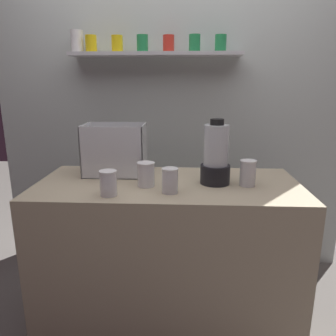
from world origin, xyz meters
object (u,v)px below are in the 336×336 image
at_px(carrot_display_bin, 115,158).
at_px(juice_cup_pomegranate_left, 146,176).
at_px(juice_cup_carrot_middle, 170,182).
at_px(juice_cup_beet_right, 248,175).
at_px(juice_cup_beet_far_left, 108,185).
at_px(blender_pitcher, 216,157).

height_order(carrot_display_bin, juice_cup_pomegranate_left, carrot_display_bin).
bearing_deg(juice_cup_carrot_middle, carrot_display_bin, 136.62).
bearing_deg(juice_cup_carrot_middle, juice_cup_beet_right, 18.55).
xyz_separation_m(juice_cup_beet_far_left, juice_cup_beet_right, (0.68, 0.19, 0.01)).
bearing_deg(blender_pitcher, juice_cup_pomegranate_left, -169.21).
xyz_separation_m(carrot_display_bin, juice_cup_pomegranate_left, (0.20, -0.22, -0.04)).
xyz_separation_m(carrot_display_bin, juice_cup_beet_far_left, (0.04, -0.37, -0.04)).
bearing_deg(juice_cup_pomegranate_left, blender_pitcher, 10.79).
relative_size(juice_cup_beet_far_left, juice_cup_pomegranate_left, 0.96).
xyz_separation_m(blender_pitcher, juice_cup_beet_far_left, (-0.52, -0.22, -0.09)).
relative_size(juice_cup_beet_far_left, juice_cup_carrot_middle, 0.98).
height_order(juice_cup_pomegranate_left, juice_cup_beet_right, juice_cup_beet_right).
relative_size(blender_pitcher, juice_cup_beet_right, 2.53).
height_order(carrot_display_bin, juice_cup_carrot_middle, carrot_display_bin).
bearing_deg(juice_cup_beet_right, juice_cup_carrot_middle, -161.45).
xyz_separation_m(carrot_display_bin, juice_cup_carrot_middle, (0.33, -0.31, -0.04)).
height_order(juice_cup_beet_far_left, juice_cup_pomegranate_left, juice_cup_pomegranate_left).
bearing_deg(juice_cup_beet_far_left, juice_cup_beet_right, 15.19).
bearing_deg(juice_cup_beet_far_left, juice_cup_carrot_middle, 10.39).
bearing_deg(carrot_display_bin, juice_cup_carrot_middle, -43.38).
bearing_deg(blender_pitcher, juice_cup_beet_right, -11.03).
bearing_deg(juice_cup_beet_right, carrot_display_bin, 165.98).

